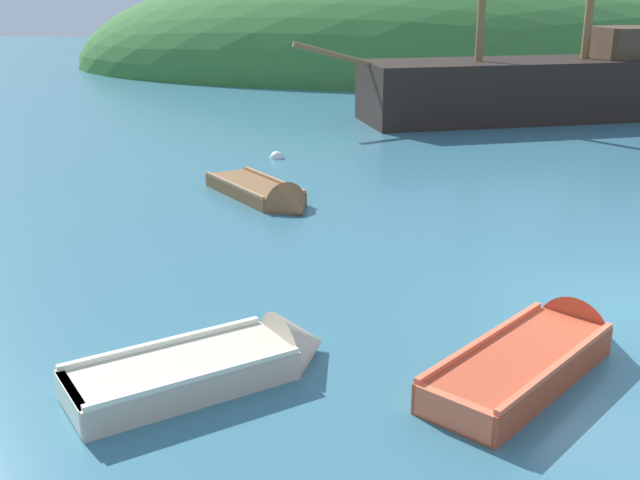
{
  "coord_description": "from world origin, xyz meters",
  "views": [
    {
      "loc": [
        -3.4,
        -11.39,
        4.73
      ],
      "look_at": [
        -5.05,
        2.21,
        0.18
      ],
      "focal_mm": 43.29,
      "sensor_mm": 36.0,
      "label": 1
    }
  ],
  "objects_px": {
    "sailing_ship": "(537,95)",
    "buoy_white": "(277,158)",
    "rowboat_outer_right": "(222,367)",
    "rowboat_center": "(267,197)",
    "rowboat_near_dock": "(540,356)"
  },
  "relations": [
    {
      "from": "buoy_white",
      "to": "sailing_ship",
      "type": "bearing_deg",
      "value": 43.64
    },
    {
      "from": "rowboat_outer_right",
      "to": "rowboat_center",
      "type": "xyz_separation_m",
      "value": [
        -0.97,
        8.26,
        -0.04
      ]
    },
    {
      "from": "rowboat_outer_right",
      "to": "buoy_white",
      "type": "height_order",
      "value": "rowboat_outer_right"
    },
    {
      "from": "rowboat_outer_right",
      "to": "rowboat_center",
      "type": "relative_size",
      "value": 0.97
    },
    {
      "from": "rowboat_center",
      "to": "buoy_white",
      "type": "xyz_separation_m",
      "value": [
        -0.58,
        4.58,
        -0.09
      ]
    },
    {
      "from": "sailing_ship",
      "to": "rowboat_center",
      "type": "relative_size",
      "value": 4.35
    },
    {
      "from": "rowboat_near_dock",
      "to": "rowboat_center",
      "type": "xyz_separation_m",
      "value": [
        -5.0,
        7.49,
        -0.05
      ]
    },
    {
      "from": "sailing_ship",
      "to": "buoy_white",
      "type": "bearing_deg",
      "value": 23.75
    },
    {
      "from": "rowboat_center",
      "to": "buoy_white",
      "type": "relative_size",
      "value": 8.68
    },
    {
      "from": "rowboat_center",
      "to": "buoy_white",
      "type": "distance_m",
      "value": 4.61
    },
    {
      "from": "rowboat_near_dock",
      "to": "rowboat_center",
      "type": "height_order",
      "value": "rowboat_near_dock"
    },
    {
      "from": "sailing_ship",
      "to": "rowboat_near_dock",
      "type": "height_order",
      "value": "sailing_ship"
    },
    {
      "from": "rowboat_outer_right",
      "to": "sailing_ship",
      "type": "bearing_deg",
      "value": 33.14
    },
    {
      "from": "sailing_ship",
      "to": "buoy_white",
      "type": "relative_size",
      "value": 37.73
    },
    {
      "from": "rowboat_outer_right",
      "to": "rowboat_near_dock",
      "type": "height_order",
      "value": "rowboat_outer_right"
    }
  ]
}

